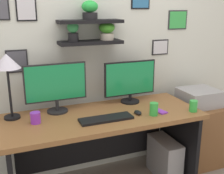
# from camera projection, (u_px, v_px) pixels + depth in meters

# --- Properties ---
(back_wall_assembly) EXTENTS (4.40, 0.24, 2.70)m
(back_wall_assembly) POSITION_uv_depth(u_px,v_px,m) (87.00, 38.00, 2.64)
(back_wall_assembly) COLOR silver
(back_wall_assembly) RESTS_ON ground
(desk) EXTENTS (1.69, 0.68, 0.75)m
(desk) POSITION_uv_depth(u_px,v_px,m) (101.00, 134.00, 2.52)
(desk) COLOR brown
(desk) RESTS_ON ground
(monitor_left) EXTENTS (0.53, 0.18, 0.43)m
(monitor_left) POSITION_uv_depth(u_px,v_px,m) (56.00, 86.00, 2.42)
(monitor_left) COLOR black
(monitor_left) RESTS_ON desk
(monitor_right) EXTENTS (0.51, 0.18, 0.40)m
(monitor_right) POSITION_uv_depth(u_px,v_px,m) (130.00, 81.00, 2.68)
(monitor_right) COLOR black
(monitor_right) RESTS_ON desk
(keyboard) EXTENTS (0.44, 0.14, 0.02)m
(keyboard) POSITION_uv_depth(u_px,v_px,m) (106.00, 119.00, 2.30)
(keyboard) COLOR black
(keyboard) RESTS_ON desk
(computer_mouse) EXTENTS (0.06, 0.09, 0.03)m
(computer_mouse) POSITION_uv_depth(u_px,v_px,m) (138.00, 112.00, 2.42)
(computer_mouse) COLOR black
(computer_mouse) RESTS_ON desk
(desk_lamp) EXTENTS (0.21, 0.21, 0.54)m
(desk_lamp) POSITION_uv_depth(u_px,v_px,m) (7.00, 65.00, 2.21)
(desk_lamp) COLOR black
(desk_lamp) RESTS_ON desk
(cell_phone) EXTENTS (0.10, 0.15, 0.01)m
(cell_phone) POSITION_uv_depth(u_px,v_px,m) (160.00, 111.00, 2.48)
(cell_phone) COLOR purple
(cell_phone) RESTS_ON desk
(coffee_mug) EXTENTS (0.08, 0.08, 0.09)m
(coffee_mug) POSITION_uv_depth(u_px,v_px,m) (35.00, 118.00, 2.23)
(coffee_mug) COLOR purple
(coffee_mug) RESTS_ON desk
(pen_cup) EXTENTS (0.07, 0.07, 0.10)m
(pen_cup) POSITION_uv_depth(u_px,v_px,m) (193.00, 106.00, 2.47)
(pen_cup) COLOR green
(pen_cup) RESTS_ON desk
(water_cup) EXTENTS (0.07, 0.07, 0.11)m
(water_cup) POSITION_uv_depth(u_px,v_px,m) (154.00, 109.00, 2.38)
(water_cup) COLOR green
(water_cup) RESTS_ON desk
(drawer_cabinet) EXTENTS (0.44, 0.50, 0.65)m
(drawer_cabinet) POSITION_uv_depth(u_px,v_px,m) (196.00, 133.00, 3.04)
(drawer_cabinet) COLOR brown
(drawer_cabinet) RESTS_ON ground
(printer) EXTENTS (0.38, 0.34, 0.17)m
(printer) POSITION_uv_depth(u_px,v_px,m) (199.00, 97.00, 2.93)
(printer) COLOR #9E9EA3
(printer) RESTS_ON drawer_cabinet
(computer_tower_right) EXTENTS (0.18, 0.40, 0.39)m
(computer_tower_right) POSITION_uv_depth(u_px,v_px,m) (164.00, 158.00, 2.81)
(computer_tower_right) COLOR #99999E
(computer_tower_right) RESTS_ON ground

